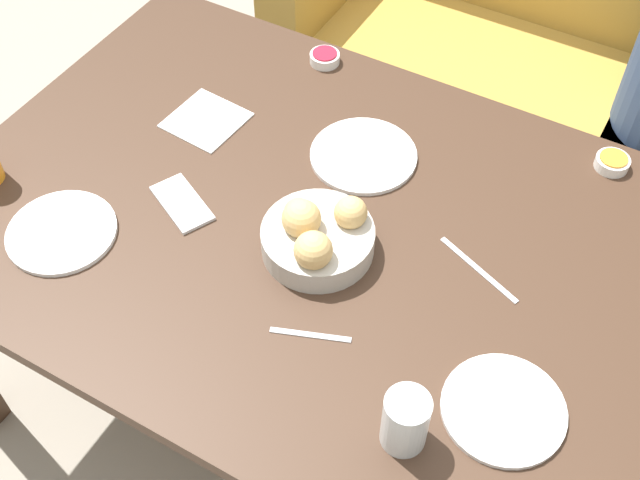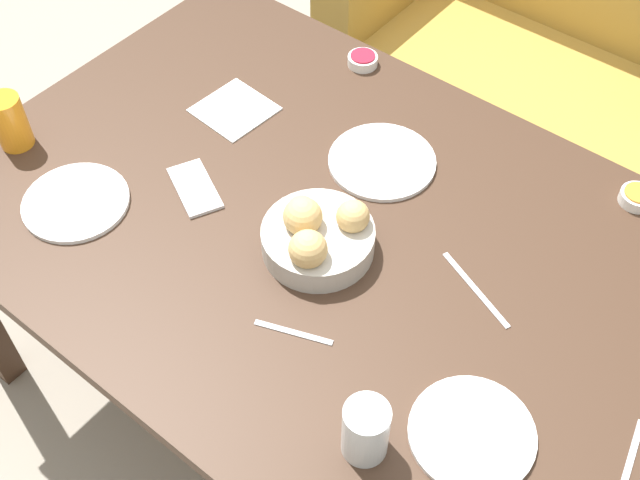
% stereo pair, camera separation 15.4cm
% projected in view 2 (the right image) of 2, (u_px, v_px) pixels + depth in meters
% --- Properties ---
extents(ground_plane, '(10.00, 10.00, 0.00)m').
position_uv_depth(ground_plane, '(332.00, 401.00, 2.14)').
color(ground_plane, gray).
extents(dining_table, '(1.59, 1.05, 0.70)m').
position_uv_depth(dining_table, '(335.00, 254.00, 1.65)').
color(dining_table, '#3D281C').
rests_on(dining_table, ground_plane).
extents(couch, '(1.73, 0.70, 0.88)m').
position_uv_depth(couch, '(621.00, 117.00, 2.38)').
color(couch, '#B28938').
rests_on(couch, ground_plane).
extents(bread_basket, '(0.22, 0.22, 0.12)m').
position_uv_depth(bread_basket, '(318.00, 236.00, 1.53)').
color(bread_basket, '#B2ADA3').
rests_on(bread_basket, dining_table).
extents(plate_near_left, '(0.22, 0.22, 0.01)m').
position_uv_depth(plate_near_left, '(76.00, 202.00, 1.64)').
color(plate_near_left, white).
rests_on(plate_near_left, dining_table).
extents(plate_near_right, '(0.21, 0.21, 0.01)m').
position_uv_depth(plate_near_right, '(472.00, 434.00, 1.31)').
color(plate_near_right, white).
rests_on(plate_near_right, dining_table).
extents(plate_far_center, '(0.23, 0.23, 0.01)m').
position_uv_depth(plate_far_center, '(382.00, 161.00, 1.71)').
color(plate_far_center, white).
rests_on(plate_far_center, dining_table).
extents(juice_glass, '(0.07, 0.07, 0.12)m').
position_uv_depth(juice_glass, '(10.00, 122.00, 1.71)').
color(juice_glass, orange).
rests_on(juice_glass, dining_table).
extents(water_tumbler, '(0.08, 0.08, 0.12)m').
position_uv_depth(water_tumbler, '(366.00, 430.00, 1.26)').
color(water_tumbler, silver).
rests_on(water_tumbler, dining_table).
extents(jam_bowl_berry, '(0.07, 0.07, 0.03)m').
position_uv_depth(jam_bowl_berry, '(363.00, 60.00, 1.92)').
color(jam_bowl_berry, white).
rests_on(jam_bowl_berry, dining_table).
extents(jam_bowl_honey, '(0.07, 0.07, 0.03)m').
position_uv_depth(jam_bowl_honey, '(637.00, 197.00, 1.64)').
color(jam_bowl_honey, white).
rests_on(jam_bowl_honey, dining_table).
extents(fork_silver, '(0.05, 0.20, 0.00)m').
position_uv_depth(fork_silver, '(627.00, 471.00, 1.28)').
color(fork_silver, '#B7B7BC').
rests_on(fork_silver, dining_table).
extents(knife_silver, '(0.19, 0.08, 0.00)m').
position_uv_depth(knife_silver, '(475.00, 289.00, 1.50)').
color(knife_silver, '#B7B7BC').
rests_on(knife_silver, dining_table).
extents(spoon_coffee, '(0.14, 0.06, 0.00)m').
position_uv_depth(spoon_coffee, '(293.00, 332.00, 1.44)').
color(spoon_coffee, '#B7B7BC').
rests_on(spoon_coffee, dining_table).
extents(napkin, '(0.17, 0.17, 0.00)m').
position_uv_depth(napkin, '(234.00, 110.00, 1.82)').
color(napkin, white).
rests_on(napkin, dining_table).
extents(cell_phone, '(0.17, 0.13, 0.01)m').
position_uv_depth(cell_phone, '(195.00, 188.00, 1.67)').
color(cell_phone, silver).
rests_on(cell_phone, dining_table).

